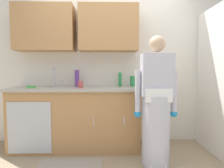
# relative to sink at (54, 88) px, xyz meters

# --- Properties ---
(kitchen_wall_with_uppers) EXTENTS (4.80, 0.44, 2.70)m
(kitchen_wall_with_uppers) POSITION_rel_sink_xyz_m (0.74, 0.29, 0.55)
(kitchen_wall_with_uppers) COLOR silver
(kitchen_wall_with_uppers) RESTS_ON ground
(closet_door_panel) EXTENTS (0.04, 1.10, 2.10)m
(closet_door_panel) POSITION_rel_sink_xyz_m (2.33, -0.31, 0.12)
(closet_door_panel) COLOR silver
(closet_door_panel) RESTS_ON ground
(counter_cabinet) EXTENTS (1.90, 0.62, 0.90)m
(counter_cabinet) POSITION_rel_sink_xyz_m (0.33, -0.01, -0.48)
(counter_cabinet) COLOR #B27F4C
(counter_cabinet) RESTS_ON ground
(countertop) EXTENTS (1.96, 0.66, 0.04)m
(countertop) POSITION_rel_sink_xyz_m (0.33, -0.01, -0.01)
(countertop) COLOR #A8A093
(countertop) RESTS_ON counter_cabinet
(sink) EXTENTS (0.50, 0.36, 0.35)m
(sink) POSITION_rel_sink_xyz_m (0.00, 0.00, 0.00)
(sink) COLOR #B7BABF
(sink) RESTS_ON counter_cabinet
(person_at_sink) EXTENTS (0.55, 0.34, 1.62)m
(person_at_sink) POSITION_rel_sink_xyz_m (1.42, -0.57, -0.23)
(person_at_sink) COLOR white
(person_at_sink) RESTS_ON ground
(floor_mat) EXTENTS (0.80, 0.50, 0.01)m
(floor_mat) POSITION_rel_sink_xyz_m (0.34, -0.66, -0.92)
(floor_mat) COLOR gray
(floor_mat) RESTS_ON ground
(bottle_soap) EXTENTS (0.07, 0.07, 0.27)m
(bottle_soap) POSITION_rel_sink_xyz_m (0.32, 0.17, 0.15)
(bottle_soap) COLOR #66388C
(bottle_soap) RESTS_ON countertop
(bottle_cleaner_spray) EXTENTS (0.06, 0.06, 0.22)m
(bottle_cleaner_spray) POSITION_rel_sink_xyz_m (1.01, 0.15, 0.13)
(bottle_cleaner_spray) COLOR #2D8C4C
(bottle_cleaner_spray) RESTS_ON countertop
(bottle_dish_liquid) EXTENTS (0.08, 0.08, 0.17)m
(bottle_dish_liquid) POSITION_rel_sink_xyz_m (1.22, 0.17, 0.10)
(bottle_dish_liquid) COLOR #2D8C4C
(bottle_dish_liquid) RESTS_ON countertop
(cup_by_sink) EXTENTS (0.08, 0.08, 0.10)m
(cup_by_sink) POSITION_rel_sink_xyz_m (0.42, -0.14, 0.07)
(cup_by_sink) COLOR #B24C47
(cup_by_sink) RESTS_ON countertop
(knife_on_counter) EXTENTS (0.24, 0.08, 0.01)m
(knife_on_counter) POSITION_rel_sink_xyz_m (0.66, 0.21, 0.02)
(knife_on_counter) COLOR silver
(knife_on_counter) RESTS_ON countertop
(sponge) EXTENTS (0.11, 0.07, 0.03)m
(sponge) POSITION_rel_sink_xyz_m (-0.32, -0.07, 0.03)
(sponge) COLOR #4CBF4C
(sponge) RESTS_ON countertop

